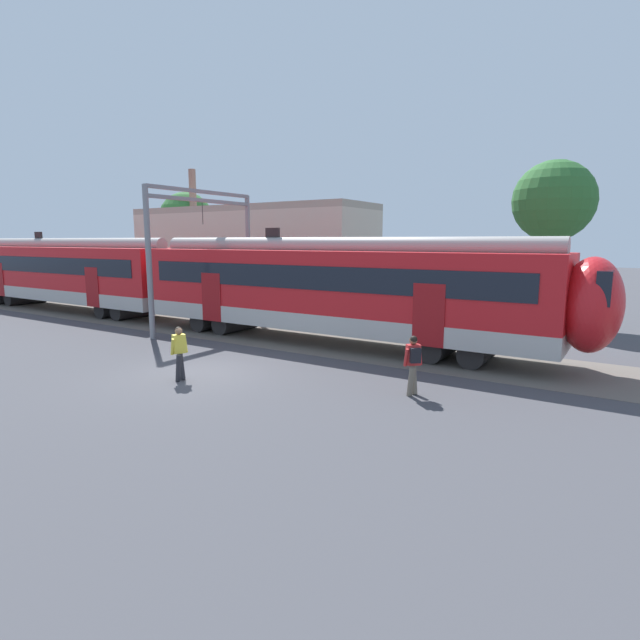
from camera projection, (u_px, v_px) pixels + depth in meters
name	position (u px, v px, depth m)	size (l,w,h in m)	color
ground_plane	(197.00, 374.00, 15.86)	(160.00, 160.00, 0.00)	#424247
track_bed	(151.00, 320.00, 26.50)	(80.00, 4.40, 0.01)	#605951
commuter_train	(181.00, 280.00, 24.82)	(38.05, 3.07, 4.73)	#B7B2AD
pedestrian_yellow	(179.00, 349.00, 14.96)	(0.58, 0.65, 1.67)	#28282D
pedestrian_red	(413.00, 360.00, 13.50)	(0.51, 0.70, 1.67)	#6B6051
catenary_gantry	(203.00, 238.00, 23.61)	(0.24, 6.64, 6.53)	gray
background_building	(249.00, 255.00, 33.58)	(17.28, 5.00, 9.20)	beige
street_tree_right	(554.00, 201.00, 24.29)	(3.90, 3.90, 8.05)	brown
street_tree_left	(186.00, 220.00, 37.46)	(4.02, 4.02, 7.78)	brown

